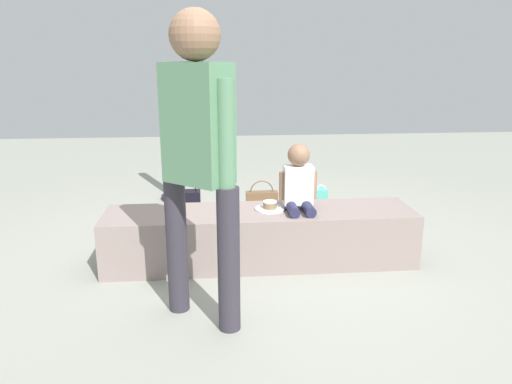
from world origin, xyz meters
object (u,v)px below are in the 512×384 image
object	(u,v)px
cake_plate	(270,207)
child_seated	(299,181)
handbag_black_leather	(187,203)
adult_standing	(198,144)
water_bottle_near_gift	(306,200)
cake_box_white	(361,215)
gift_bag	(316,206)
party_cup_red	(241,222)
handbag_brown_canvas	(262,203)

from	to	relation	value
cake_plate	child_seated	bearing A→B (deg)	-2.31
child_seated	handbag_black_leather	xyz separation A→B (m)	(-0.88, 1.10, -0.48)
adult_standing	water_bottle_near_gift	world-z (taller)	adult_standing
child_seated	cake_box_white	world-z (taller)	child_seated
child_seated	cake_box_white	xyz separation A→B (m)	(0.73, 0.77, -0.54)
cake_plate	cake_box_white	world-z (taller)	cake_plate
gift_bag	child_seated	bearing A→B (deg)	-111.63
party_cup_red	handbag_brown_canvas	bearing A→B (deg)	58.28
cake_plate	handbag_black_leather	bearing A→B (deg)	121.47
handbag_brown_canvas	cake_plate	bearing A→B (deg)	-92.69
party_cup_red	handbag_black_leather	xyz separation A→B (m)	(-0.50, 0.38, 0.07)
child_seated	handbag_black_leather	world-z (taller)	child_seated
cake_plate	water_bottle_near_gift	bearing A→B (deg)	67.44
water_bottle_near_gift	handbag_brown_canvas	world-z (taller)	handbag_brown_canvas
child_seated	cake_plate	size ratio (longest dim) A/B	2.16
gift_bag	handbag_brown_canvas	bearing A→B (deg)	145.78
adult_standing	cake_plate	xyz separation A→B (m)	(0.49, 0.82, -0.62)
child_seated	handbag_black_leather	bearing A→B (deg)	128.48
child_seated	water_bottle_near_gift	xyz separation A→B (m)	(0.30, 1.23, -0.51)
child_seated	handbag_black_leather	distance (m)	1.49
gift_bag	cake_box_white	size ratio (longest dim) A/B	1.21
child_seated	cake_plate	world-z (taller)	child_seated
handbag_black_leather	party_cup_red	bearing A→B (deg)	-37.35
cake_plate	handbag_black_leather	xyz separation A→B (m)	(-0.67, 1.09, -0.29)
adult_standing	cake_box_white	distance (m)	2.34
child_seated	handbag_brown_canvas	bearing A→B (deg)	98.18
adult_standing	cake_plate	size ratio (longest dim) A/B	7.67
handbag_black_leather	handbag_brown_canvas	size ratio (longest dim) A/B	1.02
water_bottle_near_gift	party_cup_red	bearing A→B (deg)	-143.28
child_seated	gift_bag	size ratio (longest dim) A/B	1.29
water_bottle_near_gift	handbag_black_leather	bearing A→B (deg)	-173.72
cake_plate	water_bottle_near_gift	size ratio (longest dim) A/B	1.05
water_bottle_near_gift	handbag_brown_canvas	distance (m)	0.48
cake_box_white	adult_standing	bearing A→B (deg)	-131.98
cake_plate	handbag_brown_canvas	bearing A→B (deg)	87.31
cake_box_white	handbag_black_leather	world-z (taller)	handbag_black_leather
child_seated	water_bottle_near_gift	world-z (taller)	child_seated
gift_bag	cake_plate	bearing A→B (deg)	-123.89
party_cup_red	handbag_black_leather	size ratio (longest dim) A/B	0.33
water_bottle_near_gift	party_cup_red	xyz separation A→B (m)	(-0.68, -0.51, -0.04)
adult_standing	party_cup_red	distance (m)	1.84
adult_standing	handbag_brown_canvas	distance (m)	2.17
adult_standing	cake_box_white	bearing A→B (deg)	48.02
child_seated	adult_standing	bearing A→B (deg)	-130.61
adult_standing	handbag_brown_canvas	xyz separation A→B (m)	(0.54, 1.89, -0.91)
party_cup_red	handbag_brown_canvas	size ratio (longest dim) A/B	0.34
gift_bag	party_cup_red	xyz separation A→B (m)	(-0.69, -0.05, -0.11)
child_seated	cake_box_white	size ratio (longest dim) A/B	1.57
gift_bag	handbag_black_leather	xyz separation A→B (m)	(-1.18, 0.33, -0.04)
cake_box_white	child_seated	bearing A→B (deg)	-133.35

